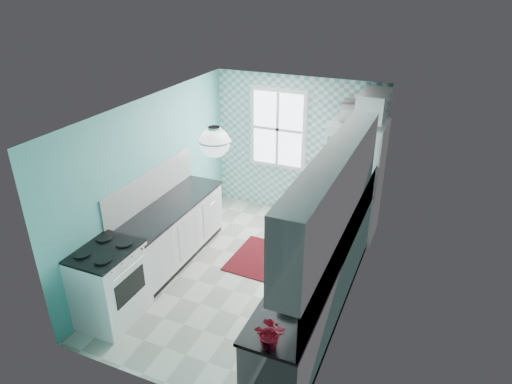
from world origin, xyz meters
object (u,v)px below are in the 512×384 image
at_px(fruit_bowl, 290,308).
at_px(microwave, 360,112).
at_px(fridge, 353,180).
at_px(stove, 109,283).
at_px(sink, 343,214).
at_px(potted_plant, 271,333).
at_px(ceiling_light, 215,142).

bearing_deg(fruit_bowl, microwave, 91.53).
bearing_deg(fridge, fruit_bowl, -91.46).
distance_m(fridge, microwave, 1.13).
xyz_separation_m(fruit_bowl, microwave, (-0.09, 3.38, 1.14)).
distance_m(stove, sink, 3.27).
distance_m(fridge, stove, 4.06).
xyz_separation_m(fridge, sink, (0.09, -1.13, -0.04)).
relative_size(sink, potted_plant, 1.68).
bearing_deg(stove, fruit_bowl, 0.46).
distance_m(sink, microwave, 1.63).
distance_m(fridge, sink, 1.13).
bearing_deg(microwave, ceiling_light, 67.59).
height_order(fridge, stove, fridge).
bearing_deg(sink, stove, -138.23).
distance_m(fridge, fruit_bowl, 3.38).
height_order(potted_plant, microwave, microwave).
relative_size(ceiling_light, microwave, 0.64).
bearing_deg(sink, ceiling_light, -129.57).
xyz_separation_m(sink, microwave, (-0.09, 1.13, 1.17)).
relative_size(fridge, stove, 1.95).
bearing_deg(potted_plant, fridge, 91.32).
distance_m(fruit_bowl, potted_plant, 0.55).
distance_m(ceiling_light, stove, 2.27).
xyz_separation_m(stove, potted_plant, (2.40, -0.60, 0.58)).
xyz_separation_m(potted_plant, microwave, (-0.09, 3.91, 1.01)).
relative_size(sink, fruit_bowl, 2.20).
xyz_separation_m(fridge, microwave, (0.00, 0.00, 1.13)).
distance_m(sink, fruit_bowl, 2.25).
relative_size(ceiling_light, sink, 0.66).
relative_size(stove, sink, 1.88).
distance_m(stove, fruit_bowl, 2.44).
height_order(ceiling_light, potted_plant, ceiling_light).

